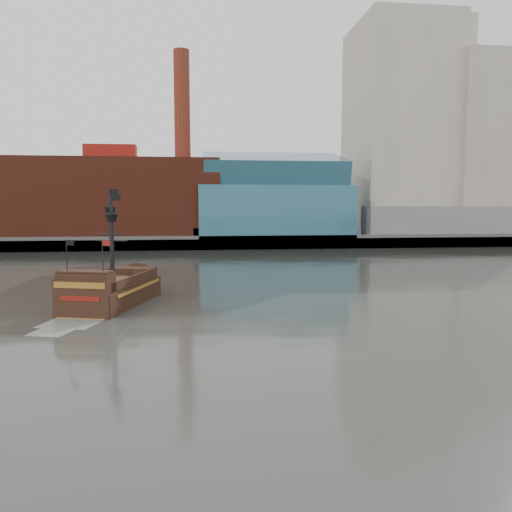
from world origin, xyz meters
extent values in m
plane|color=#292B26|center=(0.00, 0.00, 0.00)|extent=(400.00, 400.00, 0.00)
cube|color=slate|center=(0.00, 92.00, 1.00)|extent=(220.00, 60.00, 2.00)
cube|color=#4C4C49|center=(0.00, 62.50, 1.30)|extent=(220.00, 1.00, 2.60)
cube|color=maroon|center=(-22.00, 72.00, 9.50)|extent=(42.00, 18.00, 15.00)
cube|color=#295C6F|center=(10.00, 70.00, 7.00)|extent=(30.00, 16.00, 10.00)
cube|color=#BBAD9B|center=(40.00, 80.00, 25.00)|extent=(20.00, 22.00, 46.00)
cube|color=#AAA28E|center=(58.00, 76.00, 21.00)|extent=(18.00, 18.00, 38.00)
cube|color=#BBAD9B|center=(50.00, 97.00, 28.00)|extent=(24.00, 20.00, 52.00)
cube|color=slate|center=(48.00, 66.00, 5.00)|extent=(40.00, 6.00, 6.00)
cylinder|color=maroon|center=(-8.00, 74.00, 28.00)|extent=(3.20, 3.20, 22.00)
cube|color=#295C6F|center=(10.00, 70.00, 15.00)|extent=(28.00, 14.94, 8.78)
cube|color=black|center=(-12.46, 12.94, 0.54)|extent=(7.27, 11.59, 2.33)
cube|color=#51381D|center=(-12.46, 12.94, 1.84)|extent=(6.54, 10.43, 0.27)
cube|color=black|center=(-11.28, 17.08, 2.15)|extent=(4.26, 3.12, 0.90)
cube|color=black|center=(-13.74, 8.45, 2.51)|extent=(4.49, 2.55, 1.62)
cube|color=black|center=(-13.97, 7.65, 1.08)|extent=(4.29, 1.42, 3.59)
cube|color=#A56620|center=(-14.00, 7.53, 2.51)|extent=(3.90, 1.18, 0.45)
cube|color=maroon|center=(-14.00, 7.53, 1.53)|extent=(3.04, 0.93, 0.36)
cylinder|color=black|center=(-12.78, 14.43, 5.47)|extent=(0.31, 0.31, 7.00)
cylinder|color=black|center=(-12.13, 11.16, 5.21)|extent=(0.31, 0.31, 6.46)
cone|color=black|center=(-12.78, 14.43, 7.90)|extent=(1.22, 1.22, 0.63)
cone|color=black|center=(-12.13, 11.16, 7.36)|extent=(1.22, 1.22, 0.63)
cube|color=black|center=(-12.40, 14.32, 9.51)|extent=(0.78, 0.25, 0.49)
cube|color=black|center=(-11.74, 11.05, 8.97)|extent=(0.78, 0.25, 0.49)
cube|color=#979C97|center=(-14.38, 6.20, 0.01)|extent=(4.55, 4.15, 0.01)
camera|label=1|loc=(-5.38, -29.88, 8.45)|focal=35.00mm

